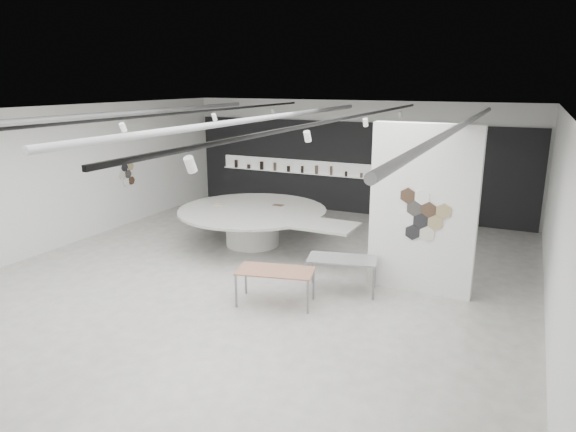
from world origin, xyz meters
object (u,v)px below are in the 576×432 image
at_px(partition_column, 423,210).
at_px(display_island, 255,222).
at_px(kitchen_counter, 440,211).
at_px(sample_table_wood, 275,273).
at_px(sample_table_stone, 342,261).

bearing_deg(partition_column, display_island, 165.19).
bearing_deg(display_island, kitchen_counter, 46.12).
distance_m(display_island, kitchen_counter, 6.04).
xyz_separation_m(sample_table_wood, sample_table_stone, (1.01, 1.17, 0.02)).
bearing_deg(partition_column, kitchen_counter, 94.76).
distance_m(sample_table_wood, sample_table_stone, 1.55).
relative_size(sample_table_wood, sample_table_stone, 1.05).
height_order(partition_column, kitchen_counter, partition_column).
height_order(display_island, kitchen_counter, kitchen_counter).
xyz_separation_m(sample_table_stone, kitchen_counter, (1.02, 6.29, -0.23)).
xyz_separation_m(partition_column, sample_table_wood, (-2.49, -1.95, -1.13)).
relative_size(sample_table_wood, kitchen_counter, 1.01).
bearing_deg(kitchen_counter, sample_table_stone, -104.28).
bearing_deg(display_island, partition_column, -13.63).
distance_m(partition_column, display_island, 5.02).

